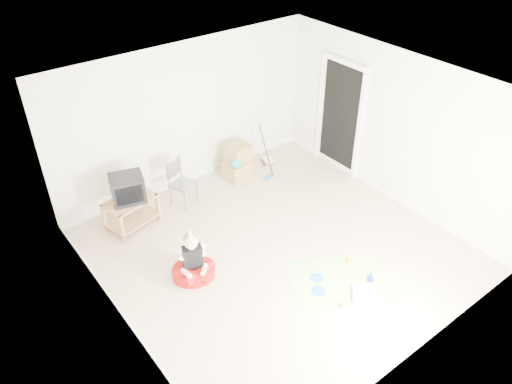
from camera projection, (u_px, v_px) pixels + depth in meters
ground at (277, 249)px, 7.71m from camera, size 5.00×5.00×0.00m
doorway_recess at (341, 118)px, 9.15m from camera, size 0.02×0.90×2.05m
tv_stand at (131, 210)px, 8.04m from camera, size 0.90×0.68×0.50m
crt_tv at (127, 188)px, 7.80m from camera, size 0.61×0.55×0.44m
folding_chair at (183, 184)px, 8.48m from camera, size 0.48×0.47×0.82m
cardboard_boxes at (238, 163)px, 9.24m from camera, size 0.57×0.47×0.64m
floor_mop at (269, 166)px, 9.21m from camera, size 0.26×0.33×1.00m
book_pile at (267, 161)px, 9.80m from camera, size 0.27×0.30×0.08m
seated_woman at (193, 266)px, 7.12m from camera, size 0.80×0.80×0.89m
party_mat at (339, 282)px, 7.13m from camera, size 1.76×1.61×0.01m
birthday_cake at (365, 294)px, 6.87m from camera, size 0.43×0.44×0.16m
blue_plate_near at (317, 277)px, 7.19m from camera, size 0.25×0.25×0.01m
blue_plate_far at (318, 291)px, 6.97m from camera, size 0.28×0.28×0.01m
orange_cup_near at (350, 262)px, 7.41m from camera, size 0.10×0.10×0.08m
orange_cup_far at (342, 304)px, 6.72m from camera, size 0.09×0.09×0.07m
blue_party_hat at (371, 275)px, 7.11m from camera, size 0.16×0.16×0.17m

